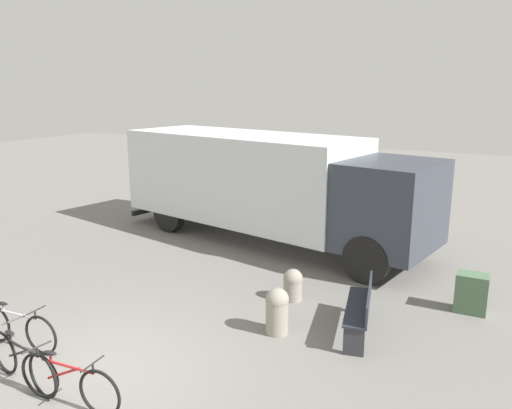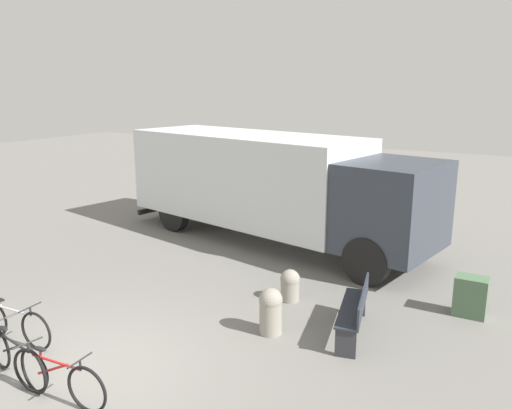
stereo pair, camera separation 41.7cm
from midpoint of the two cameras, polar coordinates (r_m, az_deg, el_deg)
name	(u,v)px [view 2 (the right image)]	position (r m, az deg, el deg)	size (l,w,h in m)	color
ground_plane	(80,373)	(8.48, -18.04, -17.81)	(60.00, 60.00, 0.00)	slate
delivery_truck	(269,182)	(13.91, 2.39, 2.62)	(9.51, 4.31, 2.97)	silver
park_bench	(356,309)	(9.12, 12.67, -11.55)	(0.74, 1.76, 0.88)	#282D38
bicycle_near	(14,323)	(9.56, -24.80, -12.24)	(1.74, 0.44, 0.77)	black
bicycle_middle	(15,357)	(8.47, -24.50, -15.63)	(1.72, 0.46, 0.77)	black
bicycle_far	(58,378)	(7.73, -20.24, -18.15)	(1.74, 0.44, 0.77)	black
bollard_near_bench	(271,310)	(9.01, 3.04, -11.91)	(0.42, 0.42, 0.85)	gray
bollard_far_bench	(290,285)	(10.36, 5.07, -9.11)	(0.40, 0.40, 0.66)	gray
utility_box	(470,296)	(10.59, 24.36, -9.55)	(0.59, 0.41, 0.78)	#4C6B4C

